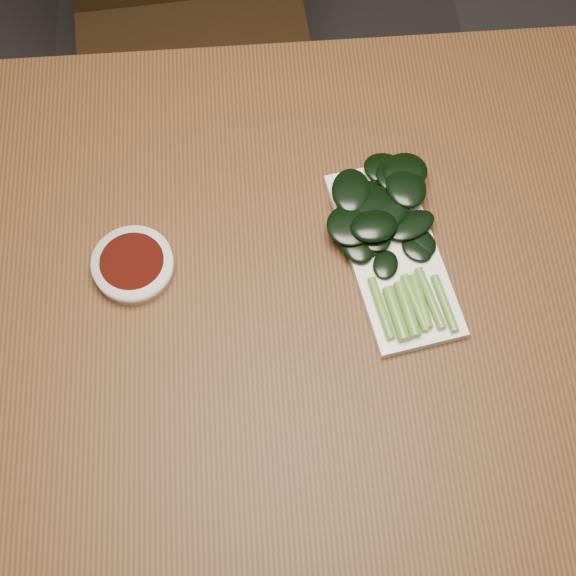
{
  "coord_description": "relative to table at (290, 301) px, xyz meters",
  "views": [
    {
      "loc": [
        -0.04,
        -0.45,
        1.71
      ],
      "look_at": [
        -0.0,
        -0.02,
        0.76
      ],
      "focal_mm": 50.0,
      "sensor_mm": 36.0,
      "label": 1
    }
  ],
  "objects": [
    {
      "name": "serving_plate",
      "position": [
        0.14,
        0.02,
        0.08
      ],
      "size": [
        0.16,
        0.29,
        0.01
      ],
      "rotation": [
        0.0,
        0.0,
        0.17
      ],
      "color": "white",
      "rests_on": "table"
    },
    {
      "name": "sauce_bowl",
      "position": [
        -0.2,
        0.03,
        0.09
      ],
      "size": [
        0.11,
        0.11,
        0.03
      ],
      "color": "white",
      "rests_on": "table"
    },
    {
      "name": "ground",
      "position": [
        0.0,
        0.0,
        -0.68
      ],
      "size": [
        6.0,
        6.0,
        0.0
      ],
      "primitive_type": "plane",
      "color": "#2A2828",
      "rests_on": "ground"
    },
    {
      "name": "gai_lan",
      "position": [
        0.13,
        0.06,
        0.1
      ],
      "size": [
        0.16,
        0.29,
        0.03
      ],
      "color": "#58882F",
      "rests_on": "serving_plate"
    },
    {
      "name": "chair_far",
      "position": [
        -0.14,
        0.67,
        -0.19
      ],
      "size": [
        0.5,
        0.5,
        0.89
      ],
      "rotation": [
        0.0,
        0.0,
        0.07
      ],
      "color": "black",
      "rests_on": "ground"
    },
    {
      "name": "table",
      "position": [
        0.0,
        0.0,
        0.0
      ],
      "size": [
        1.4,
        0.8,
        0.75
      ],
      "color": "#492C15",
      "rests_on": "ground"
    }
  ]
}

